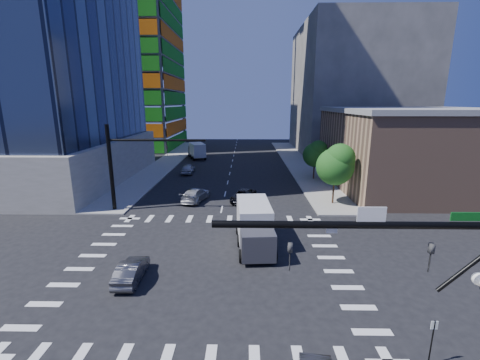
{
  "coord_description": "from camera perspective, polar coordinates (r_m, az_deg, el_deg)",
  "views": [
    {
      "loc": [
        2.55,
        -21.03,
        11.31
      ],
      "look_at": [
        2.05,
        8.0,
        4.26
      ],
      "focal_mm": 24.0,
      "sensor_mm": 36.0,
      "label": 1
    }
  ],
  "objects": [
    {
      "name": "signal_mast_nw",
      "position": [
        35.35,
        -19.87,
        3.37
      ],
      "size": [
        10.2,
        0.4,
        9.0
      ],
      "color": "black",
      "rests_on": "sidewalk_nw"
    },
    {
      "name": "ground",
      "position": [
        24.02,
        -5.41,
        -14.51
      ],
      "size": [
        160.0,
        160.0,
        0.0
      ],
      "primitive_type": "plane",
      "color": "black",
      "rests_on": "ground"
    },
    {
      "name": "construction_building",
      "position": [
        89.2,
        -20.11,
        21.46
      ],
      "size": [
        25.16,
        34.5,
        70.6
      ],
      "color": "slate",
      "rests_on": "ground"
    },
    {
      "name": "tree_south",
      "position": [
        36.96,
        16.81,
        2.74
      ],
      "size": [
        4.16,
        4.16,
        6.82
      ],
      "color": "#382316",
      "rests_on": "sidewalk_ne"
    },
    {
      "name": "road_markings",
      "position": [
        24.01,
        -5.41,
        -14.5
      ],
      "size": [
        20.0,
        20.0,
        0.01
      ],
      "primitive_type": "cube",
      "color": "silver",
      "rests_on": "ground"
    },
    {
      "name": "box_truck_far",
      "position": [
        66.99,
        -7.73,
        5.05
      ],
      "size": [
        4.55,
        6.68,
        3.23
      ],
      "rotation": [
        0.0,
        0.0,
        3.49
      ],
      "color": "black",
      "rests_on": "ground"
    },
    {
      "name": "tree_north",
      "position": [
        48.62,
        13.33,
        4.63
      ],
      "size": [
        3.54,
        3.52,
        5.78
      ],
      "color": "#382316",
      "rests_on": "sidewalk_ne"
    },
    {
      "name": "bg_building_ne",
      "position": [
        79.91,
        19.47,
        14.84
      ],
      "size": [
        24.0,
        30.0,
        28.0
      ],
      "primitive_type": "cube",
      "color": "#5B5752",
      "rests_on": "ground"
    },
    {
      "name": "box_truck_near",
      "position": [
        25.73,
        2.64,
        -8.78
      ],
      "size": [
        3.19,
        6.62,
        3.38
      ],
      "rotation": [
        0.0,
        0.0,
        0.07
      ],
      "color": "black",
      "rests_on": "ground"
    },
    {
      "name": "sidewalk_ne",
      "position": [
        62.85,
        10.08,
        3.15
      ],
      "size": [
        5.0,
        60.0,
        0.15
      ],
      "primitive_type": "cube",
      "color": "gray",
      "rests_on": "ground"
    },
    {
      "name": "car_sb_mid",
      "position": [
        52.91,
        -9.23,
        2.01
      ],
      "size": [
        1.91,
        4.65,
        1.58
      ],
      "primitive_type": "imported",
      "rotation": [
        0.0,
        0.0,
        3.15
      ],
      "color": "#B6B8BE",
      "rests_on": "ground"
    },
    {
      "name": "sidewalk_nw",
      "position": [
        63.86,
        -12.69,
        3.19
      ],
      "size": [
        5.0,
        60.0,
        0.15
      ],
      "primitive_type": "cube",
      "color": "gray",
      "rests_on": "ground"
    },
    {
      "name": "commercial_building",
      "position": [
        48.91,
        28.41,
        4.97
      ],
      "size": [
        20.5,
        22.5,
        10.6
      ],
      "color": "#9E765B",
      "rests_on": "ground"
    },
    {
      "name": "car_sb_near",
      "position": [
        38.1,
        -7.9,
        -2.56
      ],
      "size": [
        3.36,
        5.58,
        1.51
      ],
      "primitive_type": "imported",
      "rotation": [
        0.0,
        0.0,
        2.89
      ],
      "color": "silver",
      "rests_on": "ground"
    },
    {
      "name": "car_sb_cross",
      "position": [
        22.81,
        -18.77,
        -14.99
      ],
      "size": [
        1.48,
        4.0,
        1.31
      ],
      "primitive_type": "imported",
      "rotation": [
        0.0,
        0.0,
        3.17
      ],
      "color": "#4A4B4F",
      "rests_on": "ground"
    },
    {
      "name": "no_parking_sign",
      "position": [
        17.6,
        31.01,
        -22.87
      ],
      "size": [
        0.3,
        0.06,
        2.2
      ],
      "color": "black",
      "rests_on": "ground"
    },
    {
      "name": "car_nb_far",
      "position": [
        37.54,
        0.59,
        -2.83
      ],
      "size": [
        3.45,
        5.18,
        1.32
      ],
      "primitive_type": "imported",
      "rotation": [
        0.0,
        0.0,
        -0.29
      ],
      "color": "black",
      "rests_on": "ground"
    }
  ]
}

